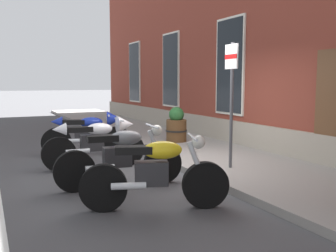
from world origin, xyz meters
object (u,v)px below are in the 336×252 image
motorcycle_white_sport (98,140)px  motorcycle_grey_naked (121,157)px  motorcycle_blue_sport (90,132)px  motorcycle_yellow_naked (156,174)px  barrel_planter (176,126)px  parking_sign (231,87)px

motorcycle_white_sport → motorcycle_grey_naked: size_ratio=0.97×
motorcycle_blue_sport → motorcycle_yellow_naked: motorcycle_blue_sport is taller
motorcycle_grey_naked → barrel_planter: barrel_planter is taller
motorcycle_grey_naked → barrel_planter: (-3.17, 2.61, 0.03)m
motorcycle_grey_naked → barrel_planter: 4.11m
motorcycle_grey_naked → motorcycle_yellow_naked: (1.23, 0.07, -0.00)m
motorcycle_white_sport → barrel_planter: size_ratio=2.21×
motorcycle_grey_naked → motorcycle_yellow_naked: bearing=3.1°
parking_sign → barrel_planter: bearing=170.9°
motorcycle_blue_sport → motorcycle_white_sport: (1.22, -0.15, -0.00)m
motorcycle_white_sport → motorcycle_yellow_naked: bearing=0.4°
motorcycle_blue_sport → motorcycle_white_sport: size_ratio=0.97×
motorcycle_blue_sport → motorcycle_yellow_naked: 4.01m
motorcycle_grey_naked → parking_sign: size_ratio=0.92×
motorcycle_grey_naked → motorcycle_yellow_naked: same height
motorcycle_blue_sport → parking_sign: size_ratio=0.87×
motorcycle_blue_sport → parking_sign: parking_sign is taller
motorcycle_yellow_naked → parking_sign: 2.62m
barrel_planter → motorcycle_blue_sport: bearing=-80.8°
motorcycle_blue_sport → barrel_planter: size_ratio=2.15×
motorcycle_yellow_naked → barrel_planter: (-4.40, 2.55, 0.03)m
motorcycle_blue_sport → motorcycle_grey_naked: (2.77, -0.19, -0.07)m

